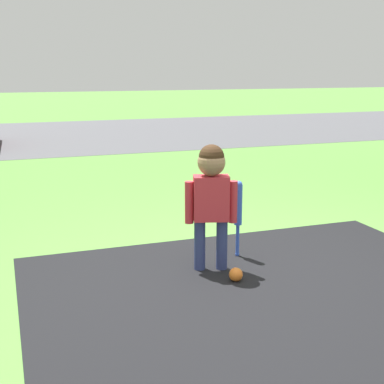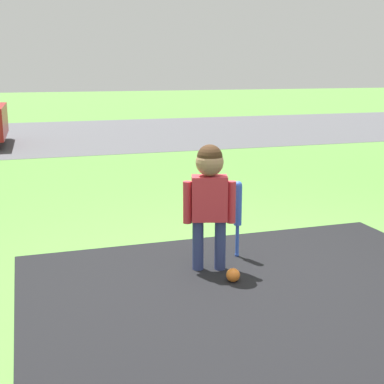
# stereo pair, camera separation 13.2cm
# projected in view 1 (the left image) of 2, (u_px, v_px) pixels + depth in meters

# --- Properties ---
(ground_plane) EXTENTS (60.00, 60.00, 0.00)m
(ground_plane) POSITION_uv_depth(u_px,v_px,m) (245.00, 282.00, 3.63)
(ground_plane) COLOR #518438
(street_strip) EXTENTS (40.00, 6.00, 0.01)m
(street_strip) POSITION_uv_depth(u_px,v_px,m) (74.00, 134.00, 11.60)
(street_strip) COLOR #4C4C51
(street_strip) RESTS_ON ground
(child) EXTENTS (0.36, 0.20, 0.91)m
(child) POSITION_uv_depth(u_px,v_px,m) (211.00, 190.00, 3.73)
(child) COLOR navy
(child) RESTS_ON ground
(baseball_bat) EXTENTS (0.06, 0.06, 0.59)m
(baseball_bat) POSITION_uv_depth(u_px,v_px,m) (238.00, 208.00, 4.04)
(baseball_bat) COLOR blue
(baseball_bat) RESTS_ON ground
(sports_ball) EXTENTS (0.10, 0.10, 0.10)m
(sports_ball) POSITION_uv_depth(u_px,v_px,m) (236.00, 274.00, 3.64)
(sports_ball) COLOR orange
(sports_ball) RESTS_ON ground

